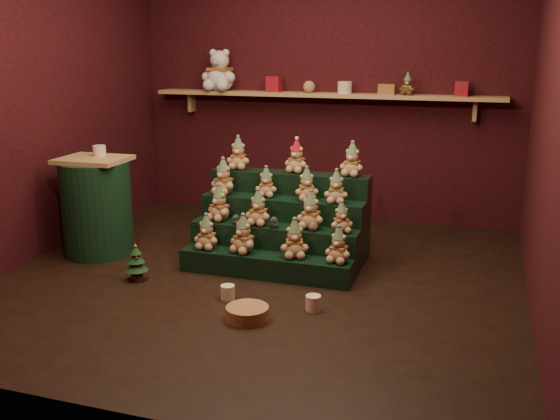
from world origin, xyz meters
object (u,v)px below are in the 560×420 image
(snow_globe_b, at_px, (274,222))
(mini_christmas_tree, at_px, (136,262))
(brown_bear, at_px, (408,84))
(mug_left, at_px, (228,292))
(snow_globe_c, at_px, (313,227))
(side_table, at_px, (97,207))
(wicker_basket, at_px, (247,313))
(snow_globe_a, at_px, (236,219))
(mug_right, at_px, (313,303))
(white_bear, at_px, (220,65))
(riser_tier_front, at_px, (265,266))

(snow_globe_b, distance_m, mini_christmas_tree, 1.13)
(brown_bear, bearing_deg, mug_left, -107.55)
(mug_left, bearing_deg, snow_globe_c, 56.59)
(side_table, bearing_deg, brown_bear, 33.32)
(snow_globe_b, height_order, mini_christmas_tree, snow_globe_b)
(snow_globe_b, height_order, wicker_basket, snow_globe_b)
(snow_globe_b, bearing_deg, snow_globe_a, 180.00)
(snow_globe_a, relative_size, mug_right, 0.78)
(snow_globe_a, distance_m, wicker_basket, 1.13)
(white_bear, bearing_deg, mug_left, -61.56)
(snow_globe_a, relative_size, snow_globe_b, 0.91)
(snow_globe_a, height_order, mug_right, snow_globe_a)
(snow_globe_c, bearing_deg, mug_left, -123.41)
(mug_left, distance_m, wicker_basket, 0.39)
(mug_left, distance_m, white_bear, 2.97)
(mug_left, bearing_deg, side_table, 157.66)
(snow_globe_a, xyz_separation_m, wicker_basket, (0.47, -0.96, -0.36))
(snow_globe_c, height_order, wicker_basket, snow_globe_c)
(snow_globe_a, bearing_deg, mug_left, -73.19)
(brown_bear, bearing_deg, wicker_basket, -100.11)
(mini_christmas_tree, distance_m, brown_bear, 3.09)
(side_table, distance_m, brown_bear, 3.13)
(side_table, relative_size, mug_right, 7.94)
(snow_globe_a, xyz_separation_m, mini_christmas_tree, (-0.62, -0.55, -0.25))
(wicker_basket, relative_size, white_bear, 0.53)
(side_table, height_order, mini_christmas_tree, side_table)
(side_table, relative_size, mini_christmas_tree, 2.82)
(snow_globe_a, height_order, mini_christmas_tree, snow_globe_a)
(riser_tier_front, xyz_separation_m, wicker_basket, (0.16, -0.80, -0.04))
(riser_tier_front, xyz_separation_m, brown_bear, (0.83, 1.81, 1.33))
(snow_globe_a, bearing_deg, side_table, -176.95)
(wicker_basket, bearing_deg, riser_tier_front, 101.11)
(riser_tier_front, height_order, snow_globe_c, snow_globe_c)
(snow_globe_b, distance_m, white_bear, 2.34)
(mug_right, xyz_separation_m, wicker_basket, (-0.38, -0.28, -0.01))
(riser_tier_front, bearing_deg, snow_globe_b, 83.04)
(riser_tier_front, distance_m, brown_bear, 2.39)
(mini_christmas_tree, xyz_separation_m, mug_right, (1.47, -0.13, -0.09))
(snow_globe_c, height_order, mini_christmas_tree, snow_globe_c)
(mug_left, bearing_deg, mini_christmas_tree, 171.13)
(riser_tier_front, xyz_separation_m, mug_left, (-0.10, -0.52, -0.04))
(riser_tier_front, relative_size, snow_globe_a, 16.56)
(side_table, bearing_deg, mini_christmas_tree, -38.16)
(side_table, relative_size, white_bear, 1.59)
(brown_bear, bearing_deg, snow_globe_b, -111.84)
(snow_globe_b, bearing_deg, side_table, -177.58)
(wicker_basket, xyz_separation_m, brown_bear, (0.67, 2.61, 1.38))
(mini_christmas_tree, xyz_separation_m, brown_bear, (1.76, 2.20, 1.28))
(mini_christmas_tree, height_order, wicker_basket, mini_christmas_tree)
(snow_globe_b, relative_size, side_table, 0.11)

